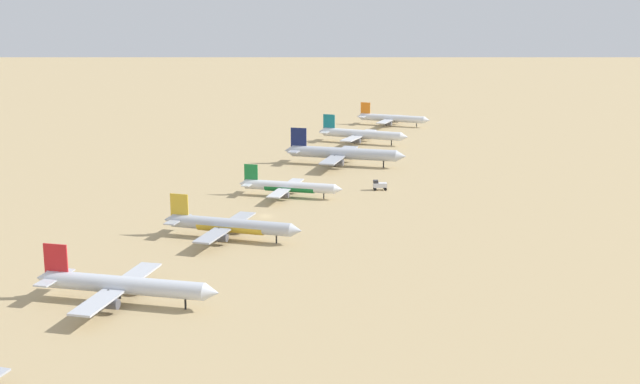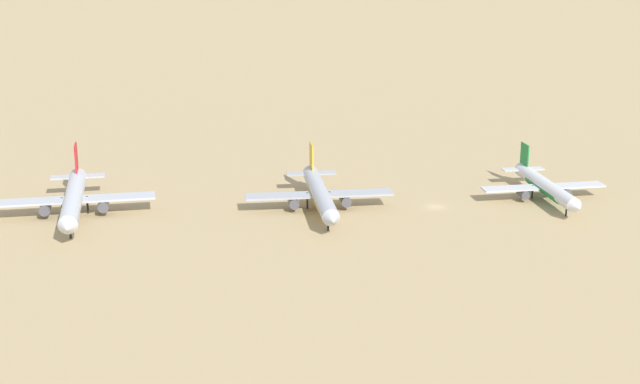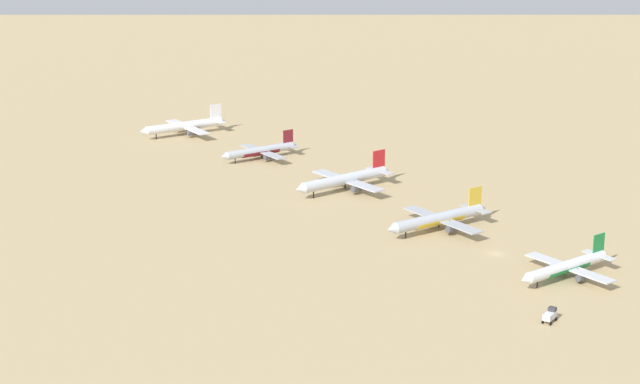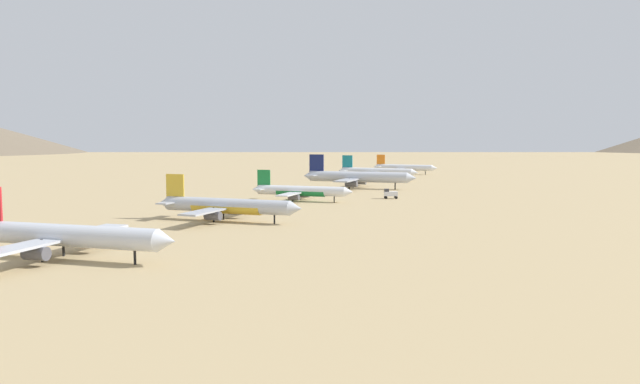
{
  "view_description": "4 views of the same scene",
  "coord_description": "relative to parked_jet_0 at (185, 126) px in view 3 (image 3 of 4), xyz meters",
  "views": [
    {
      "loc": [
        96.43,
        -268.33,
        74.51
      ],
      "look_at": [
        11.69,
        25.99,
        3.42
      ],
      "focal_mm": 48.7,
      "sensor_mm": 36.0,
      "label": 1
    },
    {
      "loc": [
        215.42,
        -61.68,
        69.54
      ],
      "look_at": [
        2.36,
        -29.87,
        5.93
      ],
      "focal_mm": 51.79,
      "sensor_mm": 36.0,
      "label": 2
    },
    {
      "loc": [
        240.74,
        232.85,
        117.03
      ],
      "look_at": [
        10.37,
        -85.17,
        3.07
      ],
      "focal_mm": 59.21,
      "sensor_mm": 36.0,
      "label": 3
    },
    {
      "loc": [
        81.8,
        -184.54,
        23.9
      ],
      "look_at": [
        9.02,
        22.54,
        4.34
      ],
      "focal_mm": 34.46,
      "sensor_mm": 36.0,
      "label": 4
    }
  ],
  "objects": [
    {
      "name": "parked_jet_3",
      "position": [
        -0.07,
        184.02,
        -0.14
      ],
      "size": [
        45.65,
        37.0,
        13.19
      ],
      "color": "#B2B7C1",
      "rests_on": "ground"
    },
    {
      "name": "parked_jet_2",
      "position": [
        -4.0,
        124.16,
        0.17
      ],
      "size": [
        48.37,
        39.26,
        13.95
      ],
      "color": "silver",
      "rests_on": "ground"
    },
    {
      "name": "parked_jet_0",
      "position": [
        0.0,
        0.0,
        0.0
      ],
      "size": [
        46.64,
        37.85,
        13.46
      ],
      "color": "white",
      "rests_on": "ground"
    },
    {
      "name": "parked_jet_4",
      "position": [
        -0.08,
        242.67,
        -0.68
      ],
      "size": [
        40.12,
        32.52,
        11.59
      ],
      "color": "silver",
      "rests_on": "ground"
    },
    {
      "name": "ground_plane",
      "position": [
        1.18,
        213.41,
        -4.53
      ],
      "size": [
        2537.35,
        2537.35,
        0.0
      ],
      "primitive_type": "plane",
      "color": "tan"
    },
    {
      "name": "service_truck",
      "position": [
        29.78,
        262.99,
        -2.45
      ],
      "size": [
        5.67,
        4.21,
        3.9
      ],
      "color": "silver",
      "rests_on": "ground"
    },
    {
      "name": "parked_jet_1",
      "position": [
        -4.14,
        61.54,
        -0.71
      ],
      "size": [
        39.8,
        32.25,
        11.5
      ],
      "color": "#B2B7C1",
      "rests_on": "ground"
    }
  ]
}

